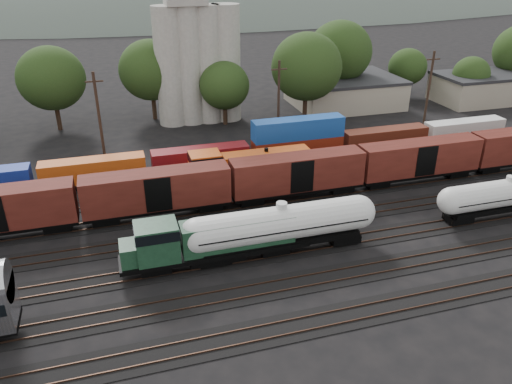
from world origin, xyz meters
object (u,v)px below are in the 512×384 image
object	(u,v)px
grain_silo	(196,51)
orange_locomotive	(242,167)
green_locomotive	(205,240)
tank_car_a	(281,225)

from	to	relation	value
grain_silo	orange_locomotive	bearing A→B (deg)	-89.61
green_locomotive	grain_silo	bearing A→B (deg)	80.03
green_locomotive	tank_car_a	world-z (taller)	tank_car_a
green_locomotive	orange_locomotive	distance (m)	16.72
green_locomotive	grain_silo	world-z (taller)	grain_silo
tank_car_a	orange_locomotive	xyz separation A→B (m)	(0.37, 15.00, -0.39)
orange_locomotive	tank_car_a	bearing A→B (deg)	-91.41
orange_locomotive	grain_silo	bearing A→B (deg)	90.39
green_locomotive	tank_car_a	xyz separation A→B (m)	(7.01, 0.00, 0.33)
green_locomotive	tank_car_a	bearing A→B (deg)	0.00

